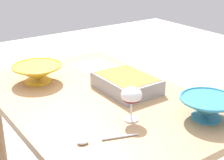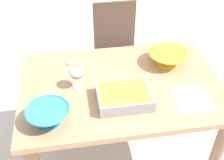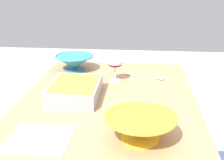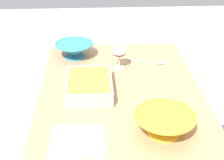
{
  "view_description": "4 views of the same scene",
  "coord_description": "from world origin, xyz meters",
  "px_view_note": "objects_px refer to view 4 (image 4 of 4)",
  "views": [
    {
      "loc": [
        -1.24,
        0.78,
        1.44
      ],
      "look_at": [
        -0.03,
        -0.06,
        0.84
      ],
      "focal_mm": 54.01,
      "sensor_mm": 36.0,
      "label": 1
    },
    {
      "loc": [
        -0.28,
        -1.36,
        1.91
      ],
      "look_at": [
        -0.06,
        0.0,
        0.79
      ],
      "focal_mm": 46.22,
      "sensor_mm": 36.0,
      "label": 2
    },
    {
      "loc": [
        1.3,
        0.15,
        1.33
      ],
      "look_at": [
        -0.09,
        0.01,
        0.83
      ],
      "focal_mm": 47.94,
      "sensor_mm": 36.0,
      "label": 3
    },
    {
      "loc": [
        1.45,
        -0.13,
        1.65
      ],
      "look_at": [
        0.0,
        -0.05,
        0.83
      ],
      "focal_mm": 52.7,
      "sensor_mm": 36.0,
      "label": 4
    }
  ],
  "objects_px": {
    "wine_glass": "(119,52)",
    "small_bowl": "(74,49)",
    "serving_spoon": "(153,62)",
    "napkin": "(78,141)",
    "casserole_dish": "(89,85)",
    "mixing_bowl": "(165,123)",
    "dining_table": "(120,113)"
  },
  "relations": [
    {
      "from": "serving_spoon",
      "to": "napkin",
      "type": "bearing_deg",
      "value": -31.28
    },
    {
      "from": "dining_table",
      "to": "wine_glass",
      "type": "distance_m",
      "value": 0.36
    },
    {
      "from": "small_bowl",
      "to": "napkin",
      "type": "distance_m",
      "value": 0.82
    },
    {
      "from": "wine_glass",
      "to": "mixing_bowl",
      "type": "relative_size",
      "value": 0.56
    },
    {
      "from": "wine_glass",
      "to": "napkin",
      "type": "bearing_deg",
      "value": -18.64
    },
    {
      "from": "casserole_dish",
      "to": "small_bowl",
      "type": "distance_m",
      "value": 0.44
    },
    {
      "from": "wine_glass",
      "to": "serving_spoon",
      "type": "relative_size",
      "value": 0.64
    },
    {
      "from": "wine_glass",
      "to": "serving_spoon",
      "type": "distance_m",
      "value": 0.24
    },
    {
      "from": "small_bowl",
      "to": "mixing_bowl",
      "type": "bearing_deg",
      "value": 27.81
    },
    {
      "from": "casserole_dish",
      "to": "serving_spoon",
      "type": "height_order",
      "value": "casserole_dish"
    },
    {
      "from": "dining_table",
      "to": "napkin",
      "type": "relative_size",
      "value": 5.51
    },
    {
      "from": "wine_glass",
      "to": "small_bowl",
      "type": "height_order",
      "value": "wine_glass"
    },
    {
      "from": "napkin",
      "to": "dining_table",
      "type": "bearing_deg",
      "value": 151.24
    },
    {
      "from": "napkin",
      "to": "mixing_bowl",
      "type": "bearing_deg",
      "value": 95.78
    },
    {
      "from": "dining_table",
      "to": "small_bowl",
      "type": "height_order",
      "value": "small_bowl"
    },
    {
      "from": "small_bowl",
      "to": "serving_spoon",
      "type": "height_order",
      "value": "small_bowl"
    },
    {
      "from": "serving_spoon",
      "to": "napkin",
      "type": "xyz_separation_m",
      "value": [
        0.71,
        -0.43,
        -0.01
      ]
    },
    {
      "from": "small_bowl",
      "to": "napkin",
      "type": "height_order",
      "value": "small_bowl"
    },
    {
      "from": "dining_table",
      "to": "casserole_dish",
      "type": "bearing_deg",
      "value": -94.73
    },
    {
      "from": "casserole_dish",
      "to": "serving_spoon",
      "type": "distance_m",
      "value": 0.5
    },
    {
      "from": "mixing_bowl",
      "to": "small_bowl",
      "type": "distance_m",
      "value": 0.89
    },
    {
      "from": "dining_table",
      "to": "serving_spoon",
      "type": "relative_size",
      "value": 5.44
    },
    {
      "from": "dining_table",
      "to": "casserole_dish",
      "type": "height_order",
      "value": "casserole_dish"
    },
    {
      "from": "serving_spoon",
      "to": "napkin",
      "type": "distance_m",
      "value": 0.83
    },
    {
      "from": "casserole_dish",
      "to": "napkin",
      "type": "bearing_deg",
      "value": -6.87
    },
    {
      "from": "serving_spoon",
      "to": "napkin",
      "type": "relative_size",
      "value": 1.01
    },
    {
      "from": "dining_table",
      "to": "napkin",
      "type": "height_order",
      "value": "napkin"
    },
    {
      "from": "napkin",
      "to": "wine_glass",
      "type": "bearing_deg",
      "value": 161.36
    },
    {
      "from": "small_bowl",
      "to": "serving_spoon",
      "type": "relative_size",
      "value": 1.03
    },
    {
      "from": "wine_glass",
      "to": "serving_spoon",
      "type": "bearing_deg",
      "value": 105.21
    },
    {
      "from": "casserole_dish",
      "to": "mixing_bowl",
      "type": "xyz_separation_m",
      "value": [
        0.36,
        0.32,
        0.01
      ]
    },
    {
      "from": "dining_table",
      "to": "small_bowl",
      "type": "bearing_deg",
      "value": -149.78
    }
  ]
}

